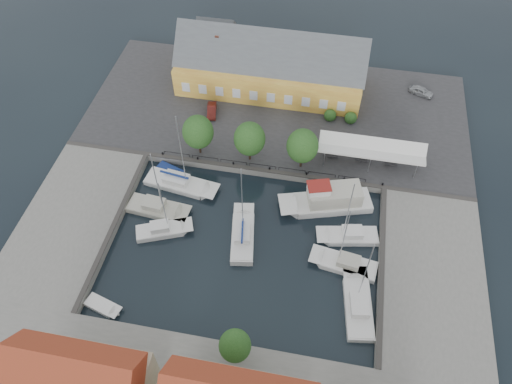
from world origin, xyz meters
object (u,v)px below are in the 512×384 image
car_red (212,110)px  east_boat_a (349,237)px  launch_sw (103,307)px  west_boat_c (163,231)px  trawler (329,201)px  east_boat_b (345,265)px  center_sailboat (243,236)px  west_boat_b (157,209)px  car_silver (421,91)px  west_boat_a (180,184)px  warehouse (267,67)px  launch_nw (170,171)px  east_boat_c (358,305)px  tent_canopy (372,148)px

car_red → east_boat_a: east_boat_a is taller
launch_sw → west_boat_c: bearing=72.4°
car_red → trawler: size_ratio=0.29×
east_boat_b → trawler: bearing=107.7°
center_sailboat → west_boat_b: (-11.62, 2.08, -0.10)m
car_silver → trawler: (-11.91, -23.71, -0.62)m
west_boat_b → car_red: bearing=81.6°
east_boat_a → west_boat_a: west_boat_a is taller
warehouse → car_silver: bearing=5.0°
car_red → west_boat_c: west_boat_c is taller
east_boat_a → west_boat_c: bearing=-171.5°
warehouse → launch_nw: size_ratio=6.89×
west_boat_b → east_boat_c: bearing=-18.7°
east_boat_c → west_boat_a: 27.80m
east_boat_c → launch_sw: 28.30m
warehouse → launch_nw: bearing=-116.8°
center_sailboat → west_boat_a: size_ratio=0.92×
center_sailboat → west_boat_c: (-9.87, -1.04, -0.10)m
west_boat_c → launch_nw: (-2.22, 9.88, -0.17)m
east_boat_b → west_boat_b: west_boat_b is taller
west_boat_a → launch_nw: bearing=134.0°
center_sailboat → launch_nw: 14.98m
car_silver → west_boat_a: 39.80m
car_silver → east_boat_c: 38.10m
tent_canopy → center_sailboat: 20.89m
center_sailboat → launch_nw: size_ratio=2.93×
trawler → west_boat_c: bearing=-158.0°
east_boat_c → launch_nw: bearing=149.6°
warehouse → east_boat_a: (14.90, -26.20, -4.17)m
trawler → east_boat_c: 14.42m
trawler → launch_sw: (-23.22, -18.99, -0.93)m
center_sailboat → trawler: size_ratio=0.99×
car_red → east_boat_a: size_ratio=0.33×
launch_nw → car_red: bearing=74.5°
warehouse → car_red: bearing=-129.5°
tent_canopy → launch_nw: bearing=-167.6°
tent_canopy → east_boat_b: (-1.85, -16.42, -3.42)m
car_red → west_boat_c: (-0.96, -21.37, -1.34)m
tent_canopy → west_boat_c: (-24.34, -15.74, -3.42)m
tent_canopy → trawler: 9.43m
tent_canopy → launch_nw: 27.44m
car_red → east_boat_a: bearing=-51.1°
east_boat_a → car_silver: bearing=72.4°
west_boat_a → east_boat_a: bearing=-10.6°
west_boat_c → launch_sw: size_ratio=2.15×
car_red → west_boat_a: size_ratio=0.28×
trawler → launch_sw: 30.01m
launch_sw → trawler: bearing=39.3°
car_silver → west_boat_c: size_ratio=0.38×
east_boat_c → west_boat_b: (-26.04, 8.81, 0.00)m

